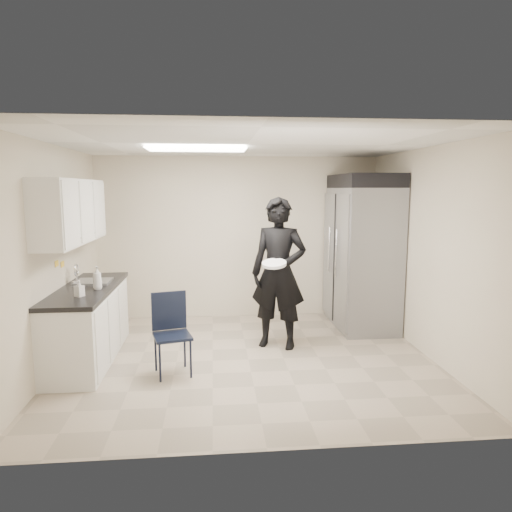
{
  "coord_description": "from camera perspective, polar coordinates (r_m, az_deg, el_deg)",
  "views": [
    {
      "loc": [
        -0.41,
        -5.37,
        2.09
      ],
      "look_at": [
        0.11,
        0.2,
        1.26
      ],
      "focal_mm": 32.0,
      "sensor_mm": 36.0,
      "label": 1
    }
  ],
  "objects": [
    {
      "name": "sink",
      "position": [
        6.13,
        -19.65,
        -3.55
      ],
      "size": [
        0.42,
        0.4,
        0.14
      ],
      "primitive_type": "cube",
      "color": "gray",
      "rests_on": "countertop"
    },
    {
      "name": "floor",
      "position": [
        5.77,
        -0.96,
        -12.81
      ],
      "size": [
        4.5,
        4.5,
        0.0
      ],
      "primitive_type": "plane",
      "color": "#A0917E",
      "rests_on": "ground"
    },
    {
      "name": "lower_counter",
      "position": [
        6.01,
        -20.21,
        -8.15
      ],
      "size": [
        0.6,
        1.9,
        0.86
      ],
      "primitive_type": "cube",
      "color": "silver",
      "rests_on": "floor"
    },
    {
      "name": "back_wall",
      "position": [
        7.42,
        -2.18,
        2.3
      ],
      "size": [
        4.5,
        0.0,
        4.5
      ],
      "primitive_type": "plane",
      "rotation": [
        1.57,
        0.0,
        0.0
      ],
      "color": "beige",
      "rests_on": "floor"
    },
    {
      "name": "ceiling_panel",
      "position": [
        5.79,
        -7.43,
        13.11
      ],
      "size": [
        1.2,
        0.6,
        0.02
      ],
      "primitive_type": "cube",
      "color": "white",
      "rests_on": "ceiling"
    },
    {
      "name": "notice_sticker_left",
      "position": [
        5.83,
        -23.65,
        -0.87
      ],
      "size": [
        0.0,
        0.12,
        0.07
      ],
      "primitive_type": "cube",
      "color": "yellow",
      "rests_on": "left_wall"
    },
    {
      "name": "notice_sticker_right",
      "position": [
        6.02,
        -23.04,
        -0.94
      ],
      "size": [
        0.0,
        0.12,
        0.07
      ],
      "primitive_type": "cube",
      "color": "yellow",
      "rests_on": "left_wall"
    },
    {
      "name": "man_tuxedo",
      "position": [
        5.98,
        2.84,
        -2.15
      ],
      "size": [
        0.85,
        0.72,
        1.99
      ],
      "primitive_type": "imported",
      "rotation": [
        0.0,
        0.0,
        -0.37
      ],
      "color": "black",
      "rests_on": "floor"
    },
    {
      "name": "faucet",
      "position": [
        6.16,
        -21.52,
        -2.18
      ],
      "size": [
        0.02,
        0.02,
        0.24
      ],
      "primitive_type": "cylinder",
      "color": "silver",
      "rests_on": "countertop"
    },
    {
      "name": "left_wall",
      "position": [
        5.73,
        -24.06,
        -0.24
      ],
      "size": [
        0.0,
        4.0,
        4.0
      ],
      "primitive_type": "plane",
      "rotation": [
        1.57,
        0.0,
        1.57
      ],
      "color": "beige",
      "rests_on": "floor"
    },
    {
      "name": "bucket_lid",
      "position": [
        5.71,
        2.28,
        -0.97
      ],
      "size": [
        0.4,
        0.4,
        0.04
      ],
      "primitive_type": "cylinder",
      "rotation": [
        0.0,
        0.0,
        -0.37
      ],
      "color": "silver",
      "rests_on": "man_tuxedo"
    },
    {
      "name": "soap_bottle_a",
      "position": [
        5.7,
        -19.24,
        -2.6
      ],
      "size": [
        0.15,
        0.15,
        0.27
      ],
      "primitive_type": "imported",
      "rotation": [
        0.0,
        0.0,
        0.71
      ],
      "color": "silver",
      "rests_on": "countertop"
    },
    {
      "name": "countertop",
      "position": [
        5.9,
        -20.44,
        -3.9
      ],
      "size": [
        0.64,
        1.95,
        0.05
      ],
      "primitive_type": "cube",
      "color": "black",
      "rests_on": "lower_counter"
    },
    {
      "name": "ceiling",
      "position": [
        5.4,
        -1.03,
        13.84
      ],
      "size": [
        4.5,
        4.5,
        0.0
      ],
      "primitive_type": "plane",
      "rotation": [
        3.14,
        0.0,
        0.0
      ],
      "color": "white",
      "rests_on": "back_wall"
    },
    {
      "name": "fridge_compressor",
      "position": [
        7.01,
        13.44,
        9.09
      ],
      "size": [
        0.8,
        1.35,
        0.2
      ],
      "primitive_type": "cube",
      "color": "black",
      "rests_on": "commercial_fridge"
    },
    {
      "name": "upper_cabinets",
      "position": [
        5.81,
        -22.1,
        5.2
      ],
      "size": [
        0.35,
        1.8,
        0.75
      ],
      "primitive_type": "cube",
      "color": "silver",
      "rests_on": "left_wall"
    },
    {
      "name": "towel_dispenser",
      "position": [
        6.95,
        -19.83,
        4.05
      ],
      "size": [
        0.22,
        0.3,
        0.35
      ],
      "primitive_type": "cube",
      "color": "black",
      "rests_on": "left_wall"
    },
    {
      "name": "right_wall",
      "position": [
        6.04,
        20.81,
        0.35
      ],
      "size": [
        0.0,
        4.0,
        4.0
      ],
      "primitive_type": "plane",
      "rotation": [
        1.57,
        0.0,
        -1.57
      ],
      "color": "beige",
      "rests_on": "floor"
    },
    {
      "name": "soap_bottle_b",
      "position": [
        5.4,
        -21.23,
        -3.79
      ],
      "size": [
        0.11,
        0.11,
        0.18
      ],
      "primitive_type": "imported",
      "rotation": [
        0.0,
        0.0,
        -0.53
      ],
      "color": "#B6B8C3",
      "rests_on": "countertop"
    },
    {
      "name": "commercial_fridge",
      "position": [
        7.08,
        13.12,
        -0.24
      ],
      "size": [
        0.8,
        1.35,
        2.1
      ],
      "primitive_type": "cube",
      "color": "gray",
      "rests_on": "floor"
    },
    {
      "name": "folding_chair",
      "position": [
        5.28,
        -10.42,
        -9.83
      ],
      "size": [
        0.49,
        0.49,
        0.89
      ],
      "primitive_type": "cube",
      "rotation": [
        0.0,
        0.0,
        0.26
      ],
      "color": "black",
      "rests_on": "floor"
    }
  ]
}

